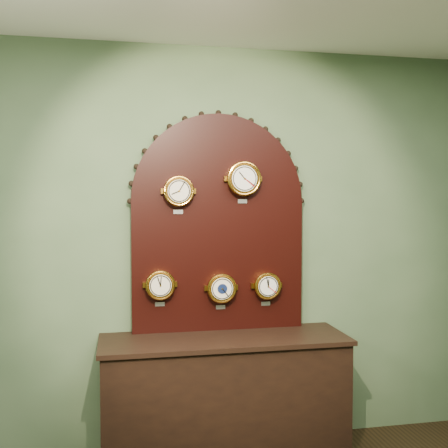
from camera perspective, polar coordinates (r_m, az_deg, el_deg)
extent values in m
plane|color=#4C6545|center=(3.79, -0.74, -2.53)|extent=(4.00, 0.00, 4.00)
cube|color=black|center=(3.76, 0.06, -18.28)|extent=(1.60, 0.50, 0.80)
cube|color=black|center=(3.75, -0.60, -4.43)|extent=(1.20, 0.06, 0.90)
cylinder|color=black|center=(3.72, -0.60, 2.46)|extent=(1.20, 0.06, 1.20)
cylinder|color=#C8882A|center=(3.62, -4.86, 3.51)|extent=(0.19, 0.08, 0.19)
torus|color=#C8882A|center=(3.59, -4.80, 3.51)|extent=(0.21, 0.02, 0.21)
cylinder|color=beige|center=(3.58, -4.79, 3.51)|extent=(0.15, 0.01, 0.15)
cube|color=silver|center=(3.65, -4.89, 1.30)|extent=(0.07, 0.01, 0.03)
cylinder|color=#C8882A|center=(3.70, 2.06, 4.83)|extent=(0.22, 0.08, 0.22)
torus|color=#C8882A|center=(3.67, 2.18, 4.85)|extent=(0.24, 0.02, 0.24)
cylinder|color=silver|center=(3.66, 2.20, 4.85)|extent=(0.18, 0.01, 0.18)
cube|color=silver|center=(3.72, 1.97, 2.43)|extent=(0.07, 0.01, 0.03)
cylinder|color=#C8882A|center=(3.66, -6.82, -6.42)|extent=(0.19, 0.08, 0.19)
torus|color=#C8882A|center=(3.63, -6.78, -6.50)|extent=(0.20, 0.02, 0.20)
cylinder|color=beige|center=(3.62, -6.77, -6.52)|extent=(0.15, 0.01, 0.15)
cube|color=silver|center=(3.71, -6.83, -8.46)|extent=(0.06, 0.01, 0.03)
cylinder|color=#C8882A|center=(3.72, -0.30, -6.80)|extent=(0.19, 0.08, 0.19)
torus|color=#C8882A|center=(3.69, -0.20, -6.88)|extent=(0.20, 0.02, 0.20)
cylinder|color=beige|center=(3.68, -0.18, -6.90)|extent=(0.15, 0.01, 0.15)
cube|color=silver|center=(3.77, -0.37, -8.83)|extent=(0.07, 0.01, 0.03)
cylinder|color=#0D183B|center=(3.68, -0.17, -6.91)|extent=(0.07, 0.00, 0.07)
cylinder|color=#C8882A|center=(3.79, 4.56, -6.53)|extent=(0.18, 0.08, 0.18)
torus|color=#C8882A|center=(3.76, 4.70, -6.61)|extent=(0.19, 0.02, 0.19)
cylinder|color=silver|center=(3.76, 4.72, -6.63)|extent=(0.14, 0.01, 0.14)
cube|color=silver|center=(3.84, 4.45, -8.43)|extent=(0.06, 0.01, 0.03)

